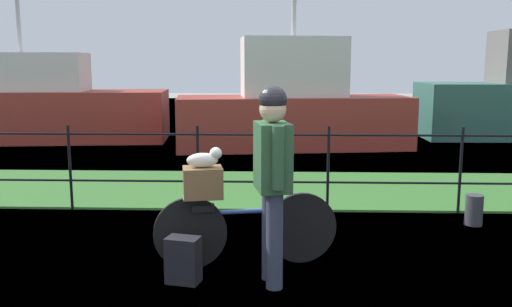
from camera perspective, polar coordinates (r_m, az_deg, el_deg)
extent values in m
plane|color=#9E9993|center=(4.71, 0.00, -13.70)|extent=(60.00, 60.00, 0.00)
cube|color=#38702D|center=(8.06, 0.91, -3.72)|extent=(27.00, 2.40, 0.03)
plane|color=slate|center=(14.41, 1.44, 2.09)|extent=(30.00, 30.00, 0.00)
cylinder|color=black|center=(7.26, -19.04, -1.43)|extent=(0.04, 0.04, 1.09)
cylinder|color=black|center=(6.85, -6.15, -1.60)|extent=(0.04, 0.04, 1.09)
cylinder|color=black|center=(6.81, 7.62, -1.69)|extent=(0.04, 0.04, 1.09)
cylinder|color=black|center=(7.16, 20.78, -1.69)|extent=(0.04, 0.04, 1.09)
cylinder|color=black|center=(6.81, 0.71, -3.01)|extent=(18.00, 0.03, 0.03)
cylinder|color=black|center=(6.71, 0.72, 2.00)|extent=(18.00, 0.03, 0.03)
cylinder|color=black|center=(5.12, 4.83, -7.82)|extent=(0.66, 0.18, 0.67)
cylinder|color=black|center=(4.98, -6.95, -8.37)|extent=(0.66, 0.18, 0.67)
cylinder|color=#3D569E|center=(4.97, -0.98, -6.12)|extent=(0.80, 0.20, 0.04)
cube|color=black|center=(4.92, -5.60, -5.73)|extent=(0.21, 0.13, 0.06)
cube|color=slate|center=(4.90, -5.62, -4.69)|extent=(0.38, 0.23, 0.02)
cube|color=brown|center=(4.86, -5.65, -3.04)|extent=(0.39, 0.32, 0.27)
ellipsoid|color=silver|center=(4.82, -5.68, -0.70)|extent=(0.30, 0.19, 0.13)
sphere|color=silver|center=(4.82, -4.27, 0.02)|extent=(0.11, 0.11, 0.11)
cylinder|color=#383D51|center=(4.70, 1.48, -8.44)|extent=(0.14, 0.14, 0.82)
cylinder|color=#383D51|center=(4.51, 1.97, -9.21)|extent=(0.14, 0.14, 0.82)
cube|color=#2D5633|center=(4.44, 1.77, -0.32)|extent=(0.33, 0.44, 0.56)
cylinder|color=#2D5633|center=(4.64, 1.24, 0.47)|extent=(0.10, 0.10, 0.50)
cylinder|color=#2D5633|center=(4.22, 2.34, -0.45)|extent=(0.10, 0.10, 0.50)
sphere|color=tan|center=(4.39, 1.79, 4.70)|extent=(0.22, 0.22, 0.22)
sphere|color=black|center=(4.38, 1.80, 5.71)|extent=(0.23, 0.23, 0.23)
cube|color=black|center=(4.73, -7.69, -11.08)|extent=(0.31, 0.24, 0.40)
cylinder|color=#38383D|center=(6.78, 22.03, -5.55)|extent=(0.20, 0.20, 0.36)
cube|color=#9E3328|center=(12.06, 3.90, 3.33)|extent=(5.27, 2.36, 1.14)
cube|color=silver|center=(11.99, 3.97, 9.10)|extent=(2.38, 1.48, 1.29)
cube|color=#9E3328|center=(14.20, -23.21, 3.65)|extent=(6.90, 2.49, 1.20)
cube|color=silver|center=(14.14, -23.49, 7.90)|extent=(3.09, 1.56, 0.90)
cylinder|color=#B2B2B2|center=(14.18, -23.83, 12.95)|extent=(0.10, 0.10, 1.60)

